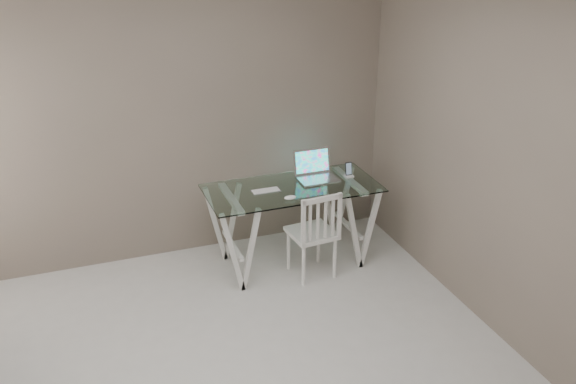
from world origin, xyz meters
The scene contains 7 objects.
room centered at (-0.06, 0.02, 1.72)m, with size 4.50×4.52×2.71m.
desk centered at (0.92, 1.67, 0.38)m, with size 1.50×0.70×0.75m.
chair centered at (1.02, 1.37, 0.45)m, with size 0.40×0.40×0.81m.
laptop centered at (1.19, 1.80, 0.80)m, with size 0.35×0.29×0.24m.
keyboard centered at (0.68, 1.67, 0.75)m, with size 0.25×0.11×0.01m, color silver.
mouse centered at (0.82, 1.44, 0.76)m, with size 0.10×0.06×0.03m, color white.
phone_dock centered at (1.48, 1.72, 0.78)m, with size 0.07×0.07×0.13m.
Camera 1 is at (-0.88, -3.08, 2.96)m, focal length 40.00 mm.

